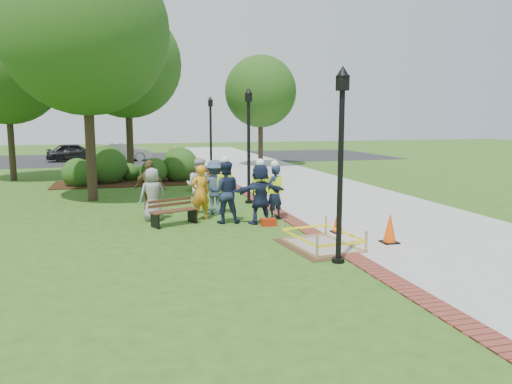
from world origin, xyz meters
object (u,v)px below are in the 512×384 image
object	(u,v)px
hivis_worker_b	(274,190)
bench_near	(174,217)
hivis_worker_a	(260,192)
hivis_worker_c	(225,190)
wet_concrete_pad	(322,238)
lamp_near	(341,151)
cone_front	(390,229)

from	to	relation	value
hivis_worker_b	bench_near	bearing A→B (deg)	-178.56
hivis_worker_a	hivis_worker_c	xyz separation A→B (m)	(-1.00, 0.37, 0.03)
wet_concrete_pad	bench_near	size ratio (longest dim) A/B	1.65
bench_near	lamp_near	world-z (taller)	lamp_near
bench_near	hivis_worker_b	xyz separation A→B (m)	(3.15, 0.08, 0.68)
wet_concrete_pad	cone_front	xyz separation A→B (m)	(1.79, -0.15, 0.15)
cone_front	hivis_worker_b	world-z (taller)	hivis_worker_b
bench_near	hivis_worker_c	bearing A→B (deg)	-3.04
bench_near	hivis_worker_c	distance (m)	1.72
bench_near	hivis_worker_b	size ratio (longest dim) A/B	0.80
cone_front	hivis_worker_b	size ratio (longest dim) A/B	0.43
cone_front	hivis_worker_a	distance (m)	4.12
wet_concrete_pad	hivis_worker_c	world-z (taller)	hivis_worker_c
bench_near	hivis_worker_a	xyz separation A→B (m)	(2.54, -0.45, 0.73)
lamp_near	hivis_worker_b	bearing A→B (deg)	89.48
bench_near	lamp_near	bearing A→B (deg)	-57.26
bench_near	cone_front	xyz separation A→B (m)	(5.07, -3.64, 0.14)
lamp_near	hivis_worker_c	bearing A→B (deg)	108.28
lamp_near	hivis_worker_a	bearing A→B (deg)	97.40
cone_front	hivis_worker_c	size ratio (longest dim) A/B	0.39
bench_near	hivis_worker_a	size ratio (longest dim) A/B	0.76
lamp_near	hivis_worker_a	distance (m)	4.68
lamp_near	hivis_worker_a	world-z (taller)	lamp_near
hivis_worker_b	hivis_worker_a	bearing A→B (deg)	-139.43
bench_near	wet_concrete_pad	bearing A→B (deg)	-46.83
hivis_worker_b	hivis_worker_c	xyz separation A→B (m)	(-1.62, -0.16, 0.08)
hivis_worker_a	bench_near	bearing A→B (deg)	170.01
lamp_near	bench_near	bearing A→B (deg)	122.74
bench_near	lamp_near	size ratio (longest dim) A/B	0.35
cone_front	hivis_worker_c	world-z (taller)	hivis_worker_c
bench_near	hivis_worker_a	distance (m)	2.68
cone_front	hivis_worker_b	bearing A→B (deg)	117.20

